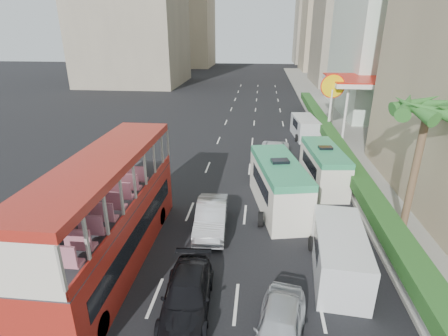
# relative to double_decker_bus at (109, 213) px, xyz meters

# --- Properties ---
(ground_plane) EXTENTS (200.00, 200.00, 0.00)m
(ground_plane) POSITION_rel_double_decker_bus_xyz_m (6.00, 0.00, -2.53)
(ground_plane) COLOR black
(ground_plane) RESTS_ON ground
(double_decker_bus) EXTENTS (2.50, 11.00, 5.06)m
(double_decker_bus) POSITION_rel_double_decker_bus_xyz_m (0.00, 0.00, 0.00)
(double_decker_bus) COLOR #A22117
(double_decker_bus) RESTS_ON ground
(car_silver_lane_a) EXTENTS (1.79, 4.49, 1.45)m
(car_silver_lane_a) POSITION_rel_double_decker_bus_xyz_m (3.91, 3.24, -2.53)
(car_silver_lane_a) COLOR silver
(car_silver_lane_a) RESTS_ON ground
(car_black) EXTENTS (2.04, 4.46, 1.27)m
(car_black) POSITION_rel_double_decker_bus_xyz_m (3.80, -2.45, -2.53)
(car_black) COLOR black
(car_black) RESTS_ON ground
(van_asset) EXTENTS (2.63, 5.06, 1.36)m
(van_asset) POSITION_rel_double_decker_bus_xyz_m (7.47, 13.95, -2.53)
(van_asset) COLOR silver
(van_asset) RESTS_ON ground
(minibus_near) EXTENTS (3.43, 6.78, 2.87)m
(minibus_near) POSITION_rel_double_decker_bus_xyz_m (7.45, 5.99, -1.09)
(minibus_near) COLOR silver
(minibus_near) RESTS_ON ground
(minibus_far) EXTENTS (2.53, 5.96, 2.57)m
(minibus_far) POSITION_rel_double_decker_bus_xyz_m (10.56, 9.66, -1.25)
(minibus_far) COLOR silver
(minibus_far) RESTS_ON ground
(panel_van_near) EXTENTS (2.37, 5.07, 1.97)m
(panel_van_near) POSITION_rel_double_decker_bus_xyz_m (9.80, 0.30, -1.54)
(panel_van_near) COLOR silver
(panel_van_near) RESTS_ON ground
(panel_van_far) EXTENTS (2.41, 4.97, 1.92)m
(panel_van_far) POSITION_rel_double_decker_bus_xyz_m (10.60, 21.00, -1.57)
(panel_van_far) COLOR silver
(panel_van_far) RESTS_ON ground
(sidewalk) EXTENTS (6.00, 120.00, 0.18)m
(sidewalk) POSITION_rel_double_decker_bus_xyz_m (15.00, 25.00, -2.44)
(sidewalk) COLOR #99968C
(sidewalk) RESTS_ON ground
(kerb_wall) EXTENTS (0.30, 44.00, 1.00)m
(kerb_wall) POSITION_rel_double_decker_bus_xyz_m (12.20, 14.00, -1.85)
(kerb_wall) COLOR silver
(kerb_wall) RESTS_ON sidewalk
(hedge) EXTENTS (1.10, 44.00, 0.70)m
(hedge) POSITION_rel_double_decker_bus_xyz_m (12.20, 14.00, -1.00)
(hedge) COLOR #2D6626
(hedge) RESTS_ON kerb_wall
(palm_tree) EXTENTS (0.36, 0.36, 6.40)m
(palm_tree) POSITION_rel_double_decker_bus_xyz_m (13.80, 4.00, 0.85)
(palm_tree) COLOR brown
(palm_tree) RESTS_ON sidewalk
(shell_station) EXTENTS (6.50, 8.00, 5.50)m
(shell_station) POSITION_rel_double_decker_bus_xyz_m (16.00, 23.00, 0.22)
(shell_station) COLOR silver
(shell_station) RESTS_ON ground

